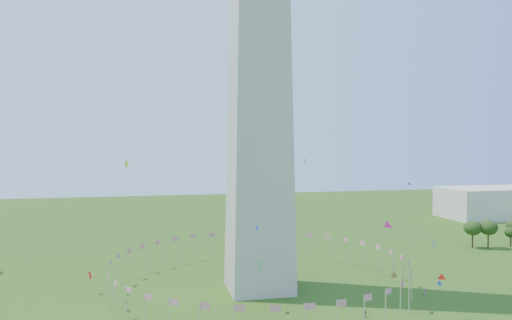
{
  "coord_description": "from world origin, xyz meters",
  "views": [
    {
      "loc": [
        -30.25,
        -82.03,
        40.68
      ],
      "look_at": [
        -4.22,
        35.0,
        36.25
      ],
      "focal_mm": 35.0,
      "sensor_mm": 36.0,
      "label": 1
    }
  ],
  "objects": [
    {
      "name": "gov_building_east_a",
      "position": [
        150.0,
        150.0,
        8.0
      ],
      "size": [
        50.0,
        30.0,
        16.0
      ],
      "primitive_type": "cube",
      "color": "beige",
      "rests_on": "ground"
    },
    {
      "name": "kites_aloft",
      "position": [
        10.79,
        24.8,
        17.2
      ],
      "size": [
        92.8,
        78.04,
        32.92
      ],
      "color": "#CC2699",
      "rests_on": "ground"
    },
    {
      "name": "flag_ring",
      "position": [
        -0.0,
        50.0,
        4.5
      ],
      "size": [
        80.24,
        80.24,
        9.0
      ],
      "color": "silver",
      "rests_on": "ground"
    }
  ]
}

